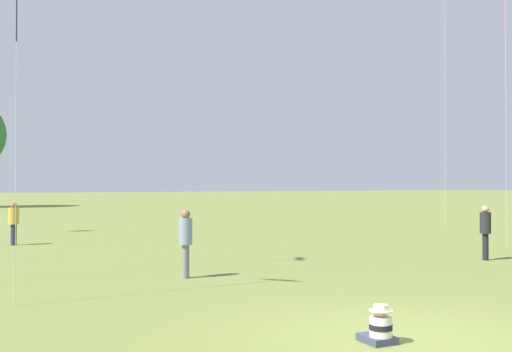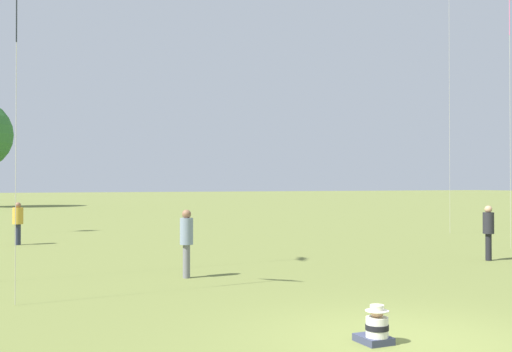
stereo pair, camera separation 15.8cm
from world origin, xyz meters
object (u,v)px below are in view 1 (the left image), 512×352
object	(u,v)px
person_standing_3	(14,220)
person_standing_4	(186,237)
person_standing_0	(485,227)
seated_toddler	(380,327)

from	to	relation	value
person_standing_3	person_standing_4	distance (m)	10.23
person_standing_0	person_standing_4	world-z (taller)	person_standing_4
person_standing_0	person_standing_4	distance (m)	8.86
person_standing_0	person_standing_3	distance (m)	15.83
seated_toddler	person_standing_0	distance (m)	10.23
person_standing_4	person_standing_0	bearing A→B (deg)	91.49
person_standing_3	person_standing_4	bearing A→B (deg)	123.63
seated_toddler	person_standing_3	bearing A→B (deg)	103.08
seated_toddler	person_standing_4	world-z (taller)	person_standing_4
person_standing_3	person_standing_0	bearing A→B (deg)	154.93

